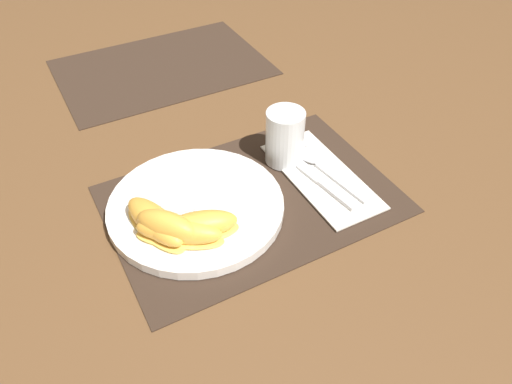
{
  "coord_description": "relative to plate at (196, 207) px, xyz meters",
  "views": [
    {
      "loc": [
        -0.27,
        -0.52,
        0.55
      ],
      "look_at": [
        0.0,
        -0.01,
        0.02
      ],
      "focal_mm": 35.0,
      "sensor_mm": 36.0,
      "label": 1
    }
  ],
  "objects": [
    {
      "name": "plate",
      "position": [
        0.0,
        0.0,
        0.0
      ],
      "size": [
        0.27,
        0.27,
        0.02
      ],
      "color": "white",
      "rests_on": "placemat"
    },
    {
      "name": "citrus_wedge_3",
      "position": [
        -0.02,
        -0.06,
        0.02
      ],
      "size": [
        0.12,
        0.07,
        0.04
      ],
      "color": "#F7C656",
      "rests_on": "plate"
    },
    {
      "name": "citrus_wedge_1",
      "position": [
        -0.06,
        -0.05,
        0.03
      ],
      "size": [
        0.1,
        0.1,
        0.05
      ],
      "color": "#F7C656",
      "rests_on": "plate"
    },
    {
      "name": "ground_plane",
      "position": [
        0.09,
        -0.02,
        -0.01
      ],
      "size": [
        3.0,
        3.0,
        0.0
      ],
      "primitive_type": "plane",
      "color": "brown"
    },
    {
      "name": "juice_glass",
      "position": [
        0.19,
        0.04,
        0.03
      ],
      "size": [
        0.07,
        0.07,
        0.1
      ],
      "color": "silver",
      "rests_on": "placemat"
    },
    {
      "name": "fork",
      "position": [
        0.0,
        -0.01,
        0.01
      ],
      "size": [
        0.19,
        0.06,
        0.0
      ],
      "color": "silver",
      "rests_on": "plate"
    },
    {
      "name": "citrus_wedge_2",
      "position": [
        -0.05,
        -0.06,
        0.02
      ],
      "size": [
        0.13,
        0.11,
        0.04
      ],
      "color": "#F7C656",
      "rests_on": "plate"
    },
    {
      "name": "spoon",
      "position": [
        0.23,
        0.0,
        -0.0
      ],
      "size": [
        0.05,
        0.18,
        0.01
      ],
      "color": "silver",
      "rests_on": "napkin"
    },
    {
      "name": "knife",
      "position": [
        0.2,
        -0.03,
        -0.0
      ],
      "size": [
        0.04,
        0.2,
        0.01
      ],
      "color": "silver",
      "rests_on": "napkin"
    },
    {
      "name": "placemat_far",
      "position": [
        0.12,
        0.46,
        -0.01
      ],
      "size": [
        0.45,
        0.31,
        0.0
      ],
      "color": "#38281E",
      "rests_on": "ground_plane"
    },
    {
      "name": "napkin",
      "position": [
        0.22,
        -0.03,
        -0.01
      ],
      "size": [
        0.1,
        0.24,
        0.0
      ],
      "color": "white",
      "rests_on": "placemat"
    },
    {
      "name": "placemat",
      "position": [
        0.09,
        -0.02,
        -0.01
      ],
      "size": [
        0.45,
        0.31,
        0.0
      ],
      "color": "#38281E",
      "rests_on": "ground_plane"
    },
    {
      "name": "citrus_wedge_0",
      "position": [
        -0.07,
        -0.03,
        0.02
      ],
      "size": [
        0.08,
        0.14,
        0.04
      ],
      "color": "#F7C656",
      "rests_on": "plate"
    }
  ]
}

